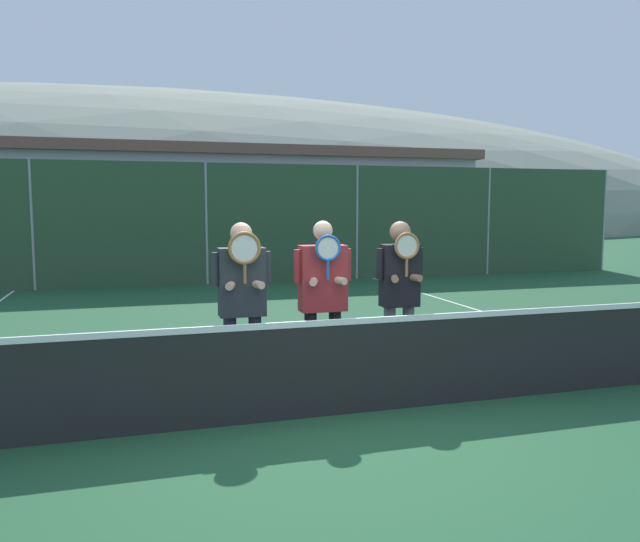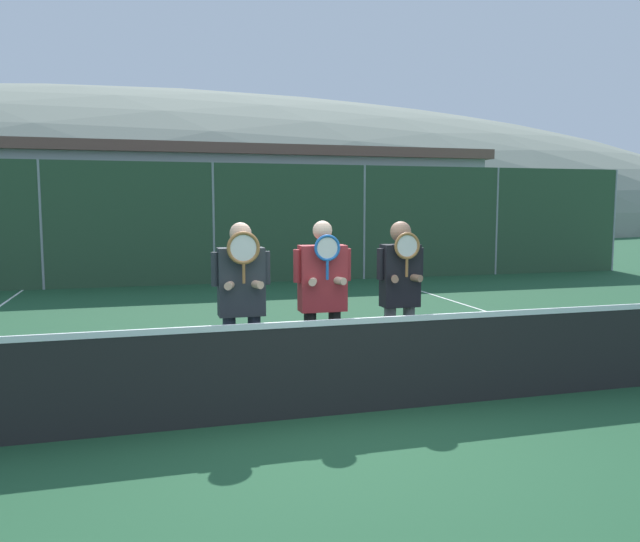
{
  "view_description": "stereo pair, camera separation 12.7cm",
  "coord_description": "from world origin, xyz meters",
  "px_view_note": "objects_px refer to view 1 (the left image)",
  "views": [
    {
      "loc": [
        -1.74,
        -5.4,
        1.97
      ],
      "look_at": [
        0.16,
        0.95,
        1.26
      ],
      "focal_mm": 35.0,
      "sensor_mm": 36.0,
      "label": 1
    },
    {
      "loc": [
        -1.61,
        -5.44,
        1.97
      ],
      "look_at": [
        0.16,
        0.95,
        1.26
      ],
      "focal_mm": 35.0,
      "sensor_mm": 36.0,
      "label": 2
    }
  ],
  "objects_px": {
    "player_leftmost": "(242,295)",
    "car_center": "(272,242)",
    "car_right_of_center": "(422,237)",
    "player_center_left": "(323,292)",
    "player_center_right": "(400,288)",
    "car_left_of_center": "(85,246)"
  },
  "relations": [
    {
      "from": "car_right_of_center",
      "to": "car_left_of_center",
      "type": "bearing_deg",
      "value": -179.35
    },
    {
      "from": "player_leftmost",
      "to": "car_right_of_center",
      "type": "height_order",
      "value": "car_right_of_center"
    },
    {
      "from": "player_leftmost",
      "to": "car_left_of_center",
      "type": "bearing_deg",
      "value": 100.91
    },
    {
      "from": "player_center_left",
      "to": "car_center",
      "type": "height_order",
      "value": "player_center_left"
    },
    {
      "from": "player_center_left",
      "to": "car_left_of_center",
      "type": "height_order",
      "value": "player_center_left"
    },
    {
      "from": "player_center_right",
      "to": "car_left_of_center",
      "type": "distance_m",
      "value": 12.5
    },
    {
      "from": "player_center_left",
      "to": "car_right_of_center",
      "type": "distance_m",
      "value": 13.9
    },
    {
      "from": "player_center_left",
      "to": "player_center_right",
      "type": "relative_size",
      "value": 1.01
    },
    {
      "from": "car_center",
      "to": "car_right_of_center",
      "type": "xyz_separation_m",
      "value": [
        5.01,
        0.52,
        0.04
      ]
    },
    {
      "from": "player_leftmost",
      "to": "car_right_of_center",
      "type": "bearing_deg",
      "value": 57.01
    },
    {
      "from": "player_leftmost",
      "to": "car_right_of_center",
      "type": "distance_m",
      "value": 14.36
    },
    {
      "from": "player_center_right",
      "to": "player_center_left",
      "type": "bearing_deg",
      "value": -174.62
    },
    {
      "from": "car_left_of_center",
      "to": "car_right_of_center",
      "type": "bearing_deg",
      "value": 0.65
    },
    {
      "from": "player_center_right",
      "to": "car_center",
      "type": "height_order",
      "value": "player_center_right"
    },
    {
      "from": "car_left_of_center",
      "to": "player_center_right",
      "type": "bearing_deg",
      "value": -71.07
    },
    {
      "from": "player_center_right",
      "to": "car_right_of_center",
      "type": "distance_m",
      "value": 13.39
    },
    {
      "from": "player_center_left",
      "to": "car_center",
      "type": "distance_m",
      "value": 11.67
    },
    {
      "from": "player_center_left",
      "to": "car_center",
      "type": "bearing_deg",
      "value": 80.32
    },
    {
      "from": "car_right_of_center",
      "to": "car_center",
      "type": "bearing_deg",
      "value": -174.05
    },
    {
      "from": "car_right_of_center",
      "to": "player_center_left",
      "type": "bearing_deg",
      "value": -120.11
    },
    {
      "from": "player_leftmost",
      "to": "car_center",
      "type": "distance_m",
      "value": 11.86
    },
    {
      "from": "car_left_of_center",
      "to": "car_right_of_center",
      "type": "relative_size",
      "value": 1.05
    }
  ]
}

